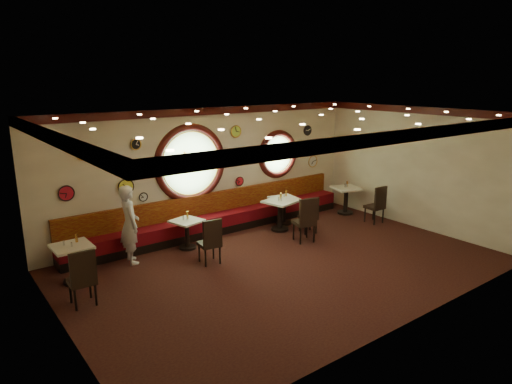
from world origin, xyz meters
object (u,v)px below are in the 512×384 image
object	(u,v)px
chair_e	(377,202)
condiment_e_pepper	(347,186)
chair_c	(306,217)
condiment_b_pepper	(187,218)
table_c	(280,212)
condiment_c_bottle	(281,196)
table_d	(284,207)
condiment_d_pepper	(284,195)
waiter	(130,224)
table_a	(73,259)
condiment_a_pepper	(72,244)
table_e	(346,197)
condiment_a_bottle	(76,238)
condiment_b_salt	(183,218)
condiment_c_salt	(279,199)
condiment_e_bottle	(347,184)
condiment_d_salt	(281,196)
condiment_e_salt	(345,185)
chair_b	(211,238)
condiment_d_bottle	(286,193)
chair_d	(310,213)
table_b	(187,231)
condiment_a_salt	(64,243)
chair_a	(82,275)
condiment_b_bottle	(187,215)
condiment_c_pepper	(281,199)

from	to	relation	value
chair_e	condiment_e_pepper	size ratio (longest dim) A/B	6.18
chair_c	condiment_b_pepper	xyz separation A→B (m)	(-2.51, 1.36, 0.10)
table_c	condiment_c_bottle	world-z (taller)	condiment_c_bottle
table_d	condiment_b_pepper	size ratio (longest dim) A/B	7.83
condiment_d_pepper	waiter	distance (m)	4.41
table_a	condiment_a_pepper	world-z (taller)	condiment_a_pepper
table_e	condiment_a_bottle	world-z (taller)	condiment_a_bottle
condiment_a_pepper	condiment_d_pepper	xyz separation A→B (m)	(5.72, 0.47, -0.02)
condiment_a_pepper	condiment_e_pepper	xyz separation A→B (m)	(7.80, 0.09, 0.03)
condiment_b_salt	condiment_c_salt	xyz separation A→B (m)	(2.61, -0.33, 0.11)
table_e	condiment_e_bottle	size ratio (longest dim) A/B	5.83
condiment_d_salt	condiment_e_salt	distance (m)	2.15
condiment_b_salt	condiment_c_bottle	distance (m)	2.75
chair_b	condiment_c_salt	distance (m)	2.75
condiment_a_pepper	condiment_d_bottle	world-z (taller)	condiment_d_bottle
chair_c	condiment_a_bottle	size ratio (longest dim) A/B	4.20
table_d	chair_b	xyz separation A→B (m)	(-3.05, -1.20, 0.11)
condiment_a_pepper	table_a	bearing A→B (deg)	78.99
condiment_d_salt	condiment_d_bottle	world-z (taller)	condiment_d_bottle
table_c	condiment_a_pepper	distance (m)	5.28
chair_c	chair_d	world-z (taller)	chair_c
chair_d	condiment_e_pepper	bearing A→B (deg)	31.91
condiment_c_salt	condiment_a_bottle	xyz separation A→B (m)	(-5.09, 0.08, 0.00)
table_b	condiment_e_bottle	xyz separation A→B (m)	(5.21, -0.22, 0.44)
chair_c	condiment_b_salt	distance (m)	2.94
condiment_d_pepper	condiment_e_bottle	world-z (taller)	condiment_e_bottle
condiment_a_salt	condiment_a_bottle	bearing A→B (deg)	8.20
table_e	condiment_e_salt	distance (m)	0.35
condiment_c_bottle	chair_d	bearing A→B (deg)	-65.52
chair_a	condiment_b_pepper	xyz separation A→B (m)	(2.80, 1.39, 0.14)
chair_e	condiment_b_pepper	distance (m)	5.31
condiment_b_salt	condiment_a_bottle	distance (m)	2.49
condiment_c_bottle	table_a	bearing A→B (deg)	-178.73
condiment_a_salt	condiment_a_pepper	size ratio (longest dim) A/B	1.06
chair_d	condiment_c_salt	distance (m)	0.89
chair_c	table_a	bearing A→B (deg)	-176.89
table_e	condiment_b_salt	world-z (taller)	condiment_b_salt
condiment_e_bottle	chair_b	bearing A→B (deg)	-170.08
chair_a	chair_d	size ratio (longest dim) A/B	1.09
condiment_b_salt	condiment_d_bottle	xyz separation A→B (m)	(3.22, 0.09, 0.08)
table_b	table_d	size ratio (longest dim) A/B	1.01
table_d	condiment_b_bottle	xyz separation A→B (m)	(-2.95, 0.02, 0.32)
condiment_a_pepper	condiment_d_pepper	distance (m)	5.74
table_e	condiment_d_bottle	distance (m)	2.01
condiment_c_pepper	condiment_c_bottle	bearing A→B (deg)	55.16
chair_e	condiment_a_pepper	xyz separation A→B (m)	(-7.79, 1.05, 0.22)
condiment_a_bottle	condiment_c_pepper	bearing A→B (deg)	-1.70
chair_b	condiment_d_bottle	world-z (taller)	chair_b
table_c	condiment_b_salt	size ratio (longest dim) A/B	8.62
condiment_b_bottle	condiment_e_salt	size ratio (longest dim) A/B	1.66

